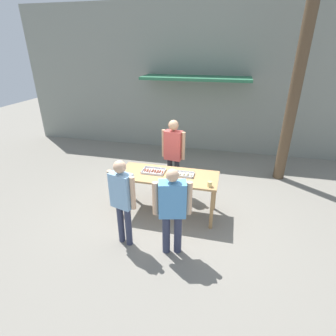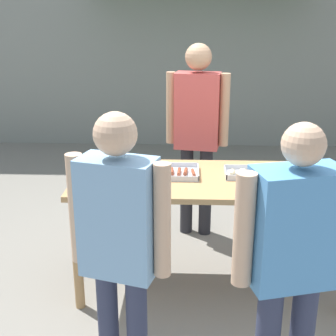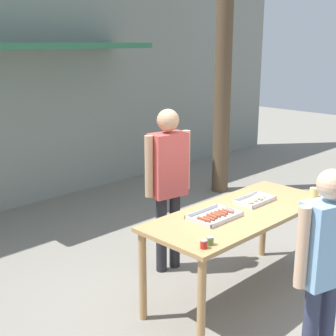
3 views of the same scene
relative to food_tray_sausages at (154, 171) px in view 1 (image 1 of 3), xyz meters
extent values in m
plane|color=gray|center=(0.32, -0.06, -0.91)|extent=(24.00, 24.00, 0.00)
cube|color=gray|center=(0.32, 3.94, 1.34)|extent=(12.00, 0.12, 4.50)
cube|color=#2D704C|center=(0.32, 3.39, 1.49)|extent=(3.20, 1.00, 0.08)
cube|color=tan|center=(0.32, -0.06, -0.03)|extent=(2.02, 0.83, 0.04)
cylinder|color=tan|center=(-0.63, -0.41, -0.48)|extent=(0.07, 0.07, 0.85)
cylinder|color=tan|center=(1.26, -0.41, -0.48)|extent=(0.07, 0.07, 0.85)
cylinder|color=tan|center=(-0.63, 0.29, -0.48)|extent=(0.07, 0.07, 0.85)
cylinder|color=tan|center=(1.26, 0.29, -0.48)|extent=(0.07, 0.07, 0.85)
cube|color=silver|center=(0.00, 0.00, -0.01)|extent=(0.46, 0.32, 0.01)
cube|color=silver|center=(0.00, -0.15, 0.01)|extent=(0.46, 0.01, 0.03)
cube|color=silver|center=(0.00, 0.15, 0.01)|extent=(0.46, 0.01, 0.03)
cube|color=silver|center=(-0.23, 0.00, 0.01)|extent=(0.01, 0.32, 0.03)
cube|color=silver|center=(0.23, 0.00, 0.01)|extent=(0.01, 0.32, 0.03)
cylinder|color=brown|center=(-0.18, 0.01, 0.01)|extent=(0.03, 0.12, 0.02)
cylinder|color=brown|center=(-0.14, 0.01, 0.01)|extent=(0.04, 0.14, 0.03)
cylinder|color=brown|center=(-0.08, -0.01, 0.01)|extent=(0.04, 0.12, 0.03)
cylinder|color=brown|center=(-0.03, 0.00, 0.01)|extent=(0.03, 0.12, 0.03)
cylinder|color=brown|center=(0.03, 0.01, 0.01)|extent=(0.03, 0.11, 0.03)
cylinder|color=brown|center=(0.08, 0.00, 0.01)|extent=(0.03, 0.13, 0.03)
cylinder|color=brown|center=(0.13, 0.00, 0.01)|extent=(0.04, 0.11, 0.03)
cylinder|color=brown|center=(0.19, -0.01, 0.01)|extent=(0.04, 0.13, 0.02)
cube|color=silver|center=(0.63, 0.00, -0.01)|extent=(0.42, 0.24, 0.01)
cube|color=silver|center=(0.63, -0.12, 0.01)|extent=(0.42, 0.01, 0.03)
cube|color=silver|center=(0.63, 0.12, 0.01)|extent=(0.42, 0.01, 0.03)
cube|color=silver|center=(0.43, 0.00, 0.01)|extent=(0.01, 0.24, 0.03)
cube|color=silver|center=(0.83, 0.00, 0.01)|extent=(0.01, 0.24, 0.03)
ellipsoid|color=beige|center=(0.48, 0.01, 0.01)|extent=(0.06, 0.10, 0.04)
ellipsoid|color=beige|center=(0.55, 0.00, 0.01)|extent=(0.07, 0.12, 0.04)
ellipsoid|color=beige|center=(0.63, 0.01, 0.01)|extent=(0.06, 0.10, 0.04)
ellipsoid|color=beige|center=(0.71, 0.00, 0.02)|extent=(0.08, 0.13, 0.05)
ellipsoid|color=beige|center=(0.78, 0.01, 0.01)|extent=(0.05, 0.10, 0.04)
cylinder|color=#B22319|center=(-0.56, -0.36, 0.02)|extent=(0.06, 0.06, 0.06)
cylinder|color=#B2B2B7|center=(-0.56, -0.36, 0.05)|extent=(0.05, 0.05, 0.01)
cylinder|color=#567A38|center=(-0.48, -0.36, 0.02)|extent=(0.06, 0.06, 0.06)
cylinder|color=#B2B2B7|center=(-0.48, -0.36, 0.05)|extent=(0.05, 0.05, 0.01)
cylinder|color=#DBC67A|center=(1.19, -0.35, 0.04)|extent=(0.09, 0.09, 0.10)
cylinder|color=#232328|center=(0.14, 0.85, -0.48)|extent=(0.12, 0.12, 0.86)
cylinder|color=#232328|center=(0.32, 0.82, -0.48)|extent=(0.12, 0.12, 0.86)
cube|color=#C64C47|center=(0.23, 0.83, 0.29)|extent=(0.42, 0.27, 0.68)
sphere|color=tan|center=(0.23, 0.83, 0.77)|extent=(0.23, 0.23, 0.23)
cylinder|color=tan|center=(-0.01, 0.87, 0.31)|extent=(0.09, 0.09, 0.65)
cylinder|color=tan|center=(0.47, 0.80, 0.31)|extent=(0.09, 0.09, 0.65)
cylinder|color=#333851|center=(-0.12, -1.21, -0.52)|extent=(0.11, 0.11, 0.78)
cylinder|color=#333851|center=(-0.28, -1.16, -0.52)|extent=(0.11, 0.11, 0.78)
cube|color=#84B2DB|center=(-0.20, -1.18, 0.18)|extent=(0.42, 0.30, 0.62)
sphere|color=#DBAD89|center=(-0.20, -1.18, 0.61)|extent=(0.21, 0.21, 0.21)
cylinder|color=#DBAD89|center=(0.02, -1.25, 0.20)|extent=(0.08, 0.08, 0.59)
cylinder|color=#DBAD89|center=(-0.42, -1.12, 0.20)|extent=(0.08, 0.08, 0.59)
cylinder|color=#333851|center=(0.77, -1.19, -0.53)|extent=(0.13, 0.13, 0.76)
cylinder|color=#333851|center=(0.58, -1.24, -0.53)|extent=(0.13, 0.13, 0.76)
cube|color=#5193D1|center=(0.67, -1.21, 0.16)|extent=(0.48, 0.34, 0.60)
sphere|color=#DBAD89|center=(0.67, -1.21, 0.58)|extent=(0.21, 0.21, 0.21)
cylinder|color=#DBAD89|center=(0.93, -1.14, 0.17)|extent=(0.10, 0.10, 0.57)
cylinder|color=#DBAD89|center=(0.41, -1.28, 0.17)|extent=(0.10, 0.10, 0.57)
cylinder|color=brown|center=(2.86, 2.24, 1.87)|extent=(0.27, 0.27, 5.55)
camera|label=1|loc=(1.44, -4.67, 2.36)|focal=28.00mm
camera|label=2|loc=(0.14, -3.29, 1.17)|focal=50.00mm
camera|label=3|loc=(-3.12, -2.56, 1.55)|focal=50.00mm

